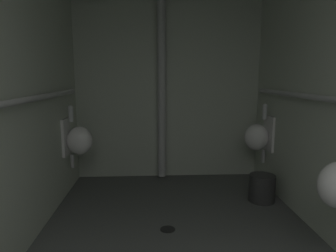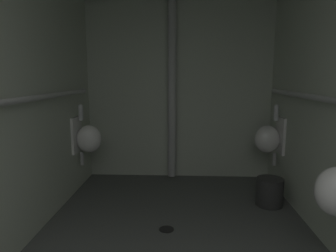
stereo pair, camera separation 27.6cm
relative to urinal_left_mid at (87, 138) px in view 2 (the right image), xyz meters
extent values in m
cube|color=beige|center=(1.11, 0.62, 0.64)|extent=(2.64, 0.06, 2.60)
ellipsoid|color=white|center=(0.02, 0.00, -0.01)|extent=(0.30, 0.26, 0.34)
cube|color=white|center=(-0.13, 0.00, 0.04)|extent=(0.03, 0.30, 0.44)
cylinder|color=silver|center=(-0.07, 0.00, 0.30)|extent=(0.06, 0.06, 0.16)
sphere|color=silver|center=(-0.07, 0.00, 0.38)|extent=(0.06, 0.06, 0.06)
cylinder|color=#B2B2B2|center=(-0.08, 0.00, -0.26)|extent=(0.04, 0.04, 0.16)
ellipsoid|color=white|center=(2.20, 0.09, -0.01)|extent=(0.30, 0.26, 0.34)
cube|color=white|center=(2.35, 0.09, 0.04)|extent=(0.03, 0.30, 0.44)
cylinder|color=silver|center=(2.29, 0.09, 0.30)|extent=(0.06, 0.06, 0.16)
sphere|color=silver|center=(2.29, 0.09, 0.38)|extent=(0.06, 0.06, 0.06)
cylinder|color=#B2B2B2|center=(2.30, 0.09, -0.26)|extent=(0.04, 0.04, 0.16)
sphere|color=#B2B2B2|center=(-0.09, 0.20, 0.57)|extent=(0.06, 0.06, 0.06)
sphere|color=#B2B2B2|center=(2.31, 0.29, 0.57)|extent=(0.06, 0.06, 0.06)
cylinder|color=#B2B2B2|center=(1.02, 0.51, 0.64)|extent=(0.11, 0.11, 2.55)
cylinder|color=black|center=(1.02, -0.97, -0.66)|extent=(0.14, 0.14, 0.01)
cylinder|color=#2D2D2D|center=(2.13, -0.37, -0.51)|extent=(0.29, 0.29, 0.31)
camera|label=1|loc=(0.88, -3.58, 0.75)|focal=32.38mm
camera|label=2|loc=(1.16, -3.58, 0.75)|focal=32.38mm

